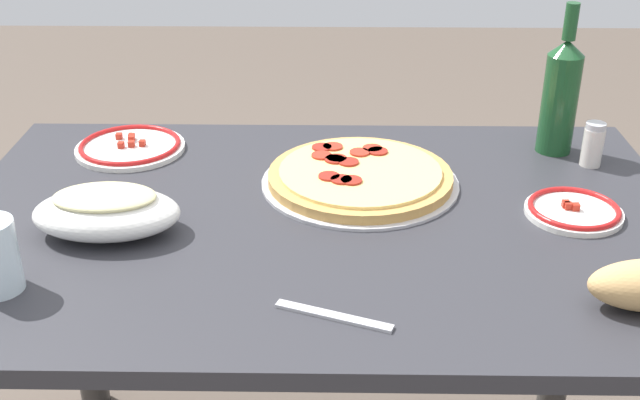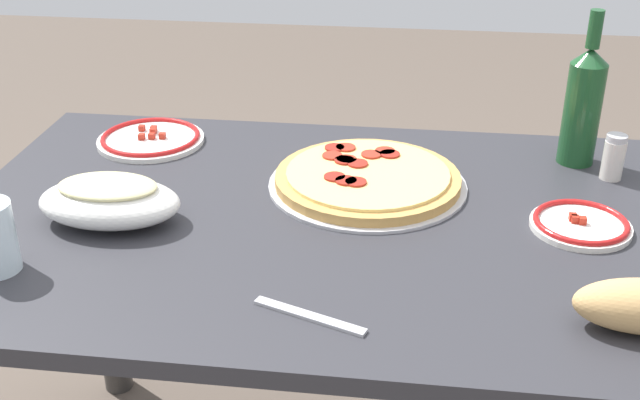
% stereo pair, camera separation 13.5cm
% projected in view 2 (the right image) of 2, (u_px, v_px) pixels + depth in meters
% --- Properties ---
extents(dining_table, '(1.26, 0.83, 0.73)m').
position_uv_depth(dining_table, '(320.00, 278.00, 1.42)').
color(dining_table, '#2D2D33').
rests_on(dining_table, ground).
extents(pepperoni_pizza, '(0.36, 0.36, 0.03)m').
position_uv_depth(pepperoni_pizza, '(367.00, 179.00, 1.46)').
color(pepperoni_pizza, '#B7B7BC').
rests_on(pepperoni_pizza, dining_table).
extents(baked_pasta_dish, '(0.24, 0.15, 0.08)m').
position_uv_depth(baked_pasta_dish, '(109.00, 199.00, 1.33)').
color(baked_pasta_dish, white).
rests_on(baked_pasta_dish, dining_table).
extents(wine_bottle, '(0.07, 0.07, 0.30)m').
position_uv_depth(wine_bottle, '(583.00, 104.00, 1.51)').
color(wine_bottle, '#194723').
rests_on(wine_bottle, dining_table).
extents(side_plate_near, '(0.17, 0.17, 0.02)m').
position_uv_depth(side_plate_near, '(581.00, 224.00, 1.32)').
color(side_plate_near, white).
rests_on(side_plate_near, dining_table).
extents(side_plate_far, '(0.22, 0.22, 0.02)m').
position_uv_depth(side_plate_far, '(151.00, 139.00, 1.64)').
color(side_plate_far, white).
rests_on(side_plate_far, dining_table).
extents(spice_shaker, '(0.04, 0.04, 0.09)m').
position_uv_depth(spice_shaker, '(614.00, 157.00, 1.48)').
color(spice_shaker, silver).
rests_on(spice_shaker, dining_table).
extents(fork_left, '(0.16, 0.07, 0.00)m').
position_uv_depth(fork_left, '(309.00, 316.00, 1.10)').
color(fork_left, '#B7B7BC').
rests_on(fork_left, dining_table).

